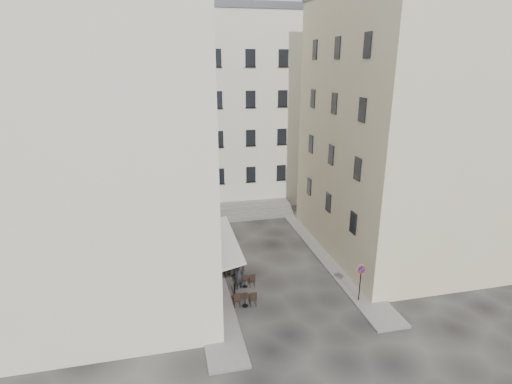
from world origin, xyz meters
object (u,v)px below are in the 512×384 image
object	(u,v)px
no_parking_sign	(361,276)
pedestrian	(239,275)
bistro_table_b	(245,281)
bistro_table_a	(245,299)

from	to	relation	value
no_parking_sign	pedestrian	distance (m)	7.38
bistro_table_b	pedestrian	size ratio (longest dim) A/B	0.67
bistro_table_a	bistro_table_b	world-z (taller)	bistro_table_a
no_parking_sign	bistro_table_b	distance (m)	7.14
no_parking_sign	bistro_table_a	bearing A→B (deg)	168.78
no_parking_sign	bistro_table_a	xyz separation A→B (m)	(-6.69, 1.06, -1.26)
no_parking_sign	bistro_table_a	distance (m)	6.89
bistro_table_b	pedestrian	xyz separation A→B (m)	(-0.39, -0.08, 0.49)
bistro_table_b	pedestrian	distance (m)	0.63
no_parking_sign	pedestrian	world-z (taller)	no_parking_sign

